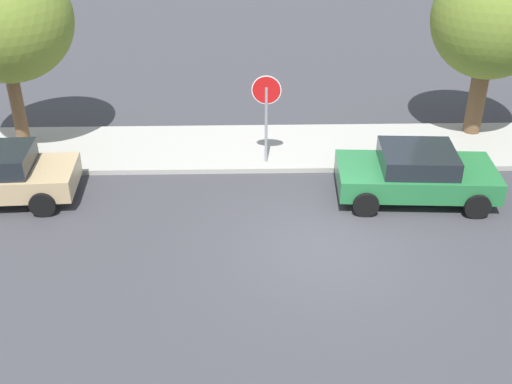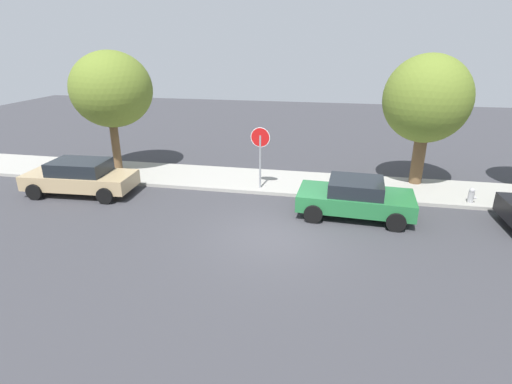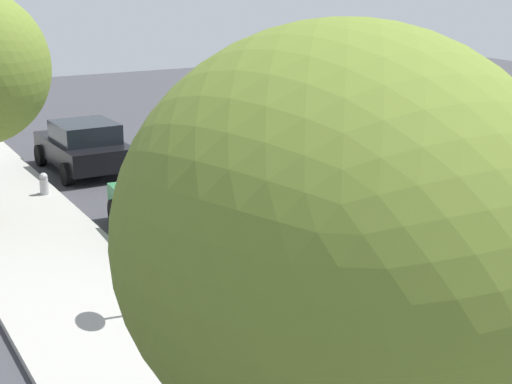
{
  "view_description": "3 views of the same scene",
  "coord_description": "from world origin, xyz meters",
  "px_view_note": "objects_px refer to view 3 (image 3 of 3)",
  "views": [
    {
      "loc": [
        -1.81,
        -12.05,
        8.4
      ],
      "look_at": [
        -1.52,
        0.48,
        1.19
      ],
      "focal_mm": 45.0,
      "sensor_mm": 36.0,
      "label": 1
    },
    {
      "loc": [
        1.68,
        -11.3,
        5.88
      ],
      "look_at": [
        -0.85,
        1.52,
        0.9
      ],
      "focal_mm": 28.0,
      "sensor_mm": 36.0,
      "label": 2
    },
    {
      "loc": [
        -12.81,
        8.63,
        5.86
      ],
      "look_at": [
        0.52,
        1.25,
        1.44
      ],
      "focal_mm": 55.0,
      "sensor_mm": 36.0,
      "label": 3
    }
  ],
  "objects_px": {
    "parked_car_black": "(84,146)",
    "street_tree_near_corner": "(342,239)",
    "stop_sign": "(159,216)",
    "fire_hydrant": "(44,186)",
    "parked_car_green": "(173,207)"
  },
  "relations": [
    {
      "from": "parked_car_black",
      "to": "street_tree_near_corner",
      "type": "height_order",
      "value": "street_tree_near_corner"
    },
    {
      "from": "stop_sign",
      "to": "fire_hydrant",
      "type": "bearing_deg",
      "value": -0.34
    },
    {
      "from": "stop_sign",
      "to": "parked_car_black",
      "type": "relative_size",
      "value": 0.69
    },
    {
      "from": "parked_car_green",
      "to": "street_tree_near_corner",
      "type": "distance_m",
      "value": 11.57
    },
    {
      "from": "street_tree_near_corner",
      "to": "fire_hydrant",
      "type": "xyz_separation_m",
      "value": [
        15.06,
        -1.29,
        -3.46
      ]
    },
    {
      "from": "parked_car_green",
      "to": "fire_hydrant",
      "type": "relative_size",
      "value": 5.7
    },
    {
      "from": "parked_car_green",
      "to": "fire_hydrant",
      "type": "distance_m",
      "value": 4.71
    },
    {
      "from": "parked_car_green",
      "to": "parked_car_black",
      "type": "height_order",
      "value": "parked_car_black"
    },
    {
      "from": "stop_sign",
      "to": "parked_car_black",
      "type": "bearing_deg",
      "value": -10.02
    },
    {
      "from": "street_tree_near_corner",
      "to": "fire_hydrant",
      "type": "bearing_deg",
      "value": -4.91
    },
    {
      "from": "parked_car_black",
      "to": "stop_sign",
      "type": "bearing_deg",
      "value": 169.98
    },
    {
      "from": "stop_sign",
      "to": "fire_hydrant",
      "type": "distance_m",
      "value": 8.23
    },
    {
      "from": "stop_sign",
      "to": "street_tree_near_corner",
      "type": "distance_m",
      "value": 7.34
    },
    {
      "from": "parked_car_black",
      "to": "street_tree_near_corner",
      "type": "distance_m",
      "value": 17.92
    },
    {
      "from": "parked_car_black",
      "to": "street_tree_near_corner",
      "type": "xyz_separation_m",
      "value": [
        -17.38,
        3.09,
        3.06
      ]
    }
  ]
}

